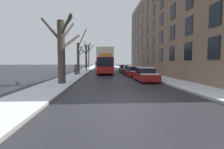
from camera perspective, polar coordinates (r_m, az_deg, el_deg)
ground_plane at (r=9.33m, az=6.60°, el=-8.28°), size 320.00×320.00×0.00m
sidewalk_left at (r=62.12m, az=-7.19°, el=2.17°), size 2.74×130.00×0.16m
sidewalk_right at (r=62.41m, az=2.87°, el=2.20°), size 2.74×130.00×0.16m
terrace_facade_right at (r=31.51m, az=21.35°, el=14.01°), size 9.10×39.74×15.24m
bare_tree_left_0 at (r=16.05m, az=-16.00°, el=8.31°), size 3.33×4.37×6.08m
bare_tree_left_1 at (r=28.09m, az=-10.84°, el=5.68°), size 1.68×2.72×7.04m
bare_tree_left_2 at (r=41.92m, az=-8.45°, el=5.80°), size 2.80×1.62×6.66m
bare_tree_left_3 at (r=54.09m, az=-7.54°, el=6.29°), size 3.00×3.36×8.43m
double_decker_bus at (r=31.41m, az=-2.49°, el=4.78°), size 2.61×11.50×4.30m
parked_car_0 at (r=18.46m, az=10.92°, el=-0.15°), size 1.77×4.47×1.48m
parked_car_1 at (r=24.15m, az=7.43°, el=0.83°), size 1.87×4.25×1.46m
parked_car_2 at (r=29.33m, az=5.46°, el=1.32°), size 1.69×4.24×1.39m
parked_car_3 at (r=35.64m, az=3.83°, el=1.85°), size 1.76×4.55×1.47m
oncoming_van at (r=44.58m, az=-4.19°, el=3.01°), size 1.92×5.15×2.33m
pedestrian_left_sidewalk at (r=26.92m, az=-11.79°, el=1.77°), size 0.39×0.39×1.80m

